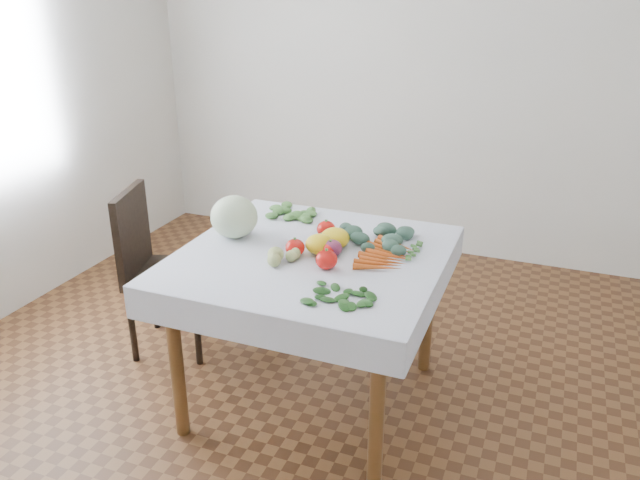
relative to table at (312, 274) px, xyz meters
The scene contains 19 objects.
ground 0.65m from the table, ahead, with size 4.00×4.00×0.00m, color brown.
back_wall 2.12m from the table, 90.00° to the left, with size 4.00×0.04×2.70m, color silver.
table is the anchor object (origin of this frame).
tablecloth 0.10m from the table, ahead, with size 1.12×1.12×0.01m, color white.
chair 0.97m from the table, behind, with size 0.50×0.50×0.88m.
cabbage 0.45m from the table, behind, with size 0.22×0.22×0.19m, color beige.
tomato_a 0.24m from the table, 92.63° to the left, with size 0.09×0.09×0.08m, color red.
tomato_b 0.16m from the table, ahead, with size 0.08×0.08×0.07m, color red.
tomato_c 0.16m from the table, 140.93° to the right, with size 0.08×0.08×0.07m, color red.
tomato_d 0.22m from the table, 46.88° to the right, with size 0.09×0.09×0.08m, color red.
heirloom_back 0.19m from the table, 52.86° to the left, with size 0.13×0.13×0.09m, color gold.
heirloom_front 0.15m from the table, 22.90° to the left, with size 0.12×0.12×0.09m, color gold.
onion_a 0.17m from the table, 61.55° to the left, with size 0.09×0.09×0.07m, color #591940.
onion_b 0.17m from the table, ahead, with size 0.09×0.09×0.07m, color #591940.
tomatillo_cluster 0.21m from the table, 125.55° to the right, with size 0.11×0.14×0.05m.
carrot_bunch 0.34m from the table, 11.44° to the left, with size 0.20×0.35×0.03m.
kale_bunch 0.35m from the table, 48.94° to the left, with size 0.34×0.34×0.05m.
basil_bunch 0.45m from the table, 54.55° to the right, with size 0.29×0.21×0.01m.
dill_bunch 0.51m from the table, 124.83° to the left, with size 0.28×0.22×0.03m.
Camera 1 is at (0.94, -2.29, 1.84)m, focal length 35.00 mm.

